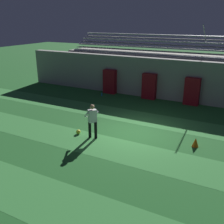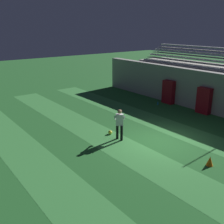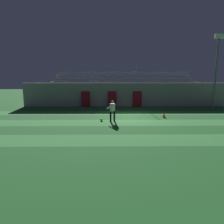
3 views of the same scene
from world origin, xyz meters
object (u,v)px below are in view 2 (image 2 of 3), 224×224
object	(u,v)px
padding_pillar_gate_left	(204,101)
traffic_cone	(210,161)
padding_pillar_far_left	(168,92)
goalkeeper	(120,123)
water_bottle	(158,103)
soccer_ball	(110,132)

from	to	relation	value
padding_pillar_gate_left	traffic_cone	distance (m)	7.51
padding_pillar_far_left	goalkeeper	bearing A→B (deg)	-67.67
traffic_cone	water_bottle	size ratio (longest dim) A/B	1.75
soccer_ball	padding_pillar_gate_left	bearing A→B (deg)	82.54
soccer_ball	traffic_cone	xyz separation A→B (m)	(5.37, 1.29, 0.10)
padding_pillar_gate_left	water_bottle	xyz separation A→B (m)	(-3.27, -0.98, -0.78)
padding_pillar_far_left	goalkeeper	distance (m)	7.98
soccer_ball	water_bottle	distance (m)	6.76
padding_pillar_far_left	soccer_ball	distance (m)	7.69
padding_pillar_gate_left	traffic_cone	xyz separation A→B (m)	(4.41, -6.05, -0.69)
traffic_cone	padding_pillar_gate_left	bearing A→B (deg)	126.07
goalkeeper	water_bottle	distance (m)	7.19
padding_pillar_gate_left	traffic_cone	world-z (taller)	padding_pillar_gate_left
padding_pillar_far_left	water_bottle	distance (m)	1.26
padding_pillar_gate_left	padding_pillar_far_left	world-z (taller)	same
soccer_ball	goalkeeper	bearing A→B (deg)	-3.09
traffic_cone	goalkeeper	bearing A→B (deg)	-163.51
goalkeeper	water_bottle	xyz separation A→B (m)	(-3.17, 6.40, -0.83)
padding_pillar_far_left	traffic_cone	size ratio (longest dim) A/B	4.27
goalkeeper	padding_pillar_gate_left	bearing A→B (deg)	89.25
padding_pillar_gate_left	padding_pillar_far_left	distance (m)	3.13
padding_pillar_gate_left	soccer_ball	distance (m)	7.44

